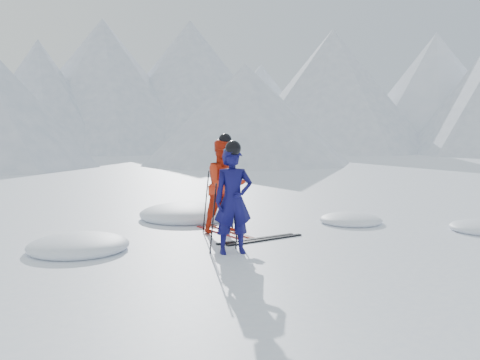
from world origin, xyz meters
TOP-DOWN VIEW (x-y plane):
  - ground at (0.00, 0.00)m, footprint 160.00×160.00m
  - mountain_range at (5.71, 35.31)m, footprint 106.15×62.94m
  - skier_blue at (-2.46, -0.56)m, footprint 0.75×0.61m
  - skier_red at (-1.63, 1.00)m, footprint 0.93×0.73m
  - pole_blue_left at (-2.76, -0.41)m, footprint 0.12×0.08m
  - pole_blue_right at (-2.21, -0.31)m, footprint 0.12×0.07m
  - pole_red_left at (-1.93, 1.25)m, footprint 0.12×0.10m
  - pole_red_right at (-1.33, 1.15)m, footprint 0.12×0.09m
  - ski_worn_left at (-1.75, 1.00)m, footprint 0.12×1.70m
  - ski_worn_right at (-1.51, 1.00)m, footprint 0.18×1.70m
  - ski_loose_a at (-1.52, 0.09)m, footprint 1.70×0.15m
  - ski_loose_b at (-1.42, -0.06)m, footprint 1.70×0.09m
  - snow_lumps at (-1.33, 1.63)m, footprint 8.90×6.58m

SIDE VIEW (x-z plane):
  - ground at x=0.00m, z-range 0.00..0.00m
  - snow_lumps at x=-1.33m, z-range -0.25..0.25m
  - ski_worn_left at x=-1.75m, z-range 0.00..0.03m
  - ski_worn_right at x=-1.51m, z-range 0.00..0.03m
  - ski_loose_a at x=-1.52m, z-range 0.00..0.03m
  - ski_loose_b at x=-1.42m, z-range 0.00..0.03m
  - pole_blue_left at x=-2.76m, z-range 0.00..1.18m
  - pole_blue_right at x=-2.21m, z-range 0.00..1.18m
  - pole_red_left at x=-1.93m, z-range 0.00..1.25m
  - pole_red_right at x=-1.33m, z-range 0.00..1.25m
  - skier_blue at x=-2.46m, z-range 0.00..1.76m
  - skier_red at x=-1.63m, z-range 0.00..1.88m
  - mountain_range at x=5.71m, z-range -1.04..14.49m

